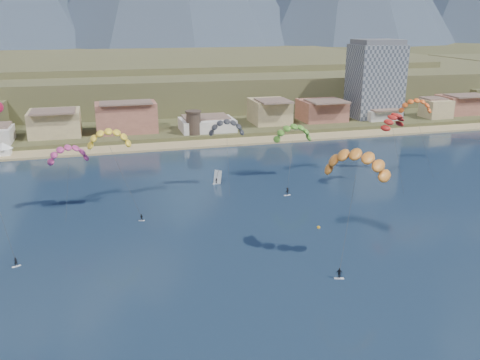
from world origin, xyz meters
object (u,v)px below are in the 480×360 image
object	(u,v)px
kitesurfer_orange	(357,159)
windsurfer	(217,180)
apartment_tower	(375,79)
kitesurfer_yellow	(109,135)
kitesurfer_green	(293,131)
buoy	(319,227)
watchtower	(194,122)

from	to	relation	value
kitesurfer_orange	windsurfer	size ratio (longest dim) A/B	6.04
windsurfer	kitesurfer_orange	bearing A→B (deg)	-73.31
apartment_tower	kitesurfer_orange	size ratio (longest dim) A/B	1.44
kitesurfer_yellow	kitesurfer_green	distance (m)	50.42
kitesurfer_yellow	buoy	distance (m)	49.90
windsurfer	buoy	world-z (taller)	windsurfer
kitesurfer_yellow	buoy	world-z (taller)	kitesurfer_yellow
kitesurfer_orange	kitesurfer_green	xyz separation A→B (m)	(6.69, 48.52, -5.34)
watchtower	buoy	world-z (taller)	watchtower
apartment_tower	buoy	xyz separation A→B (m)	(-69.50, -102.35, -17.70)
watchtower	windsurfer	world-z (taller)	watchtower
buoy	windsurfer	bearing A→B (deg)	111.70
kitesurfer_yellow	buoy	xyz separation A→B (m)	(41.22, -21.96, -17.57)
apartment_tower	buoy	size ratio (longest dim) A/B	45.14
apartment_tower	windsurfer	xyz separation A→B (m)	(-83.51, -67.14, -16.65)
watchtower	windsurfer	distance (m)	53.51
kitesurfer_green	kitesurfer_orange	bearing A→B (deg)	-97.85
kitesurfer_green	windsurfer	world-z (taller)	kitesurfer_green
apartment_tower	watchtower	distance (m)	82.02
apartment_tower	kitesurfer_yellow	xyz separation A→B (m)	(-110.72, -80.40, -0.13)
apartment_tower	buoy	world-z (taller)	apartment_tower
kitesurfer_orange	buoy	distance (m)	22.88
apartment_tower	windsurfer	bearing A→B (deg)	-141.20
apartment_tower	watchtower	size ratio (longest dim) A/B	3.72
kitesurfer_orange	buoy	size ratio (longest dim) A/B	31.31
kitesurfer_green	windsurfer	distance (m)	24.49
apartment_tower	kitesurfer_yellow	size ratio (longest dim) A/B	1.54
watchtower	buoy	distance (m)	89.19
kitesurfer_yellow	windsurfer	distance (m)	34.49
kitesurfer_yellow	windsurfer	world-z (taller)	kitesurfer_yellow
watchtower	kitesurfer_yellow	bearing A→B (deg)	-114.83
kitesurfer_green	windsurfer	xyz separation A→B (m)	(-21.26, 0.07, -12.16)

